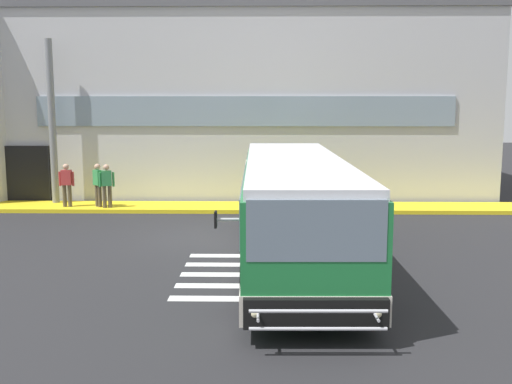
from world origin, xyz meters
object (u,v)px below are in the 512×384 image
object	(u,v)px
bus_main_foreground	(294,210)
passenger_by_doorway	(98,183)
entry_support_column	(52,122)
passenger_at_curb_edge	(107,184)
passenger_near_column	(67,183)
safety_bollard_yellow	(284,203)

from	to	relation	value
bus_main_foreground	passenger_by_doorway	xyz separation A→B (m)	(-7.24, 7.07, -0.26)
entry_support_column	passenger_at_curb_edge	distance (m)	3.54
passenger_near_column	safety_bollard_yellow	world-z (taller)	passenger_near_column
passenger_near_column	passenger_at_curb_edge	world-z (taller)	same
entry_support_column	safety_bollard_yellow	size ratio (longest dim) A/B	7.19
entry_support_column	passenger_at_curb_edge	xyz separation A→B (m)	(2.41, -1.18, -2.30)
passenger_near_column	passenger_by_doorway	world-z (taller)	same
bus_main_foreground	passenger_by_doorway	world-z (taller)	bus_main_foreground
passenger_near_column	entry_support_column	bearing A→B (deg)	129.00
passenger_by_doorway	bus_main_foreground	bearing A→B (deg)	-44.32
bus_main_foreground	passenger_at_curb_edge	bearing A→B (deg)	134.93
bus_main_foreground	safety_bollard_yellow	size ratio (longest dim) A/B	13.67
passenger_at_curb_edge	safety_bollard_yellow	world-z (taller)	passenger_at_curb_edge
passenger_by_doorway	safety_bollard_yellow	distance (m)	7.25
passenger_near_column	passenger_by_doorway	xyz separation A→B (m)	(1.21, 0.02, 0.00)
safety_bollard_yellow	passenger_by_doorway	bearing A→B (deg)	173.40
passenger_by_doorway	passenger_near_column	bearing A→B (deg)	-179.18
entry_support_column	bus_main_foreground	xyz separation A→B (m)	(9.25, -8.04, -2.05)
safety_bollard_yellow	bus_main_foreground	bearing A→B (deg)	-89.33
bus_main_foreground	passenger_near_column	world-z (taller)	bus_main_foreground
passenger_near_column	passenger_at_curb_edge	size ratio (longest dim) A/B	1.00
entry_support_column	passenger_by_doorway	bearing A→B (deg)	-25.77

